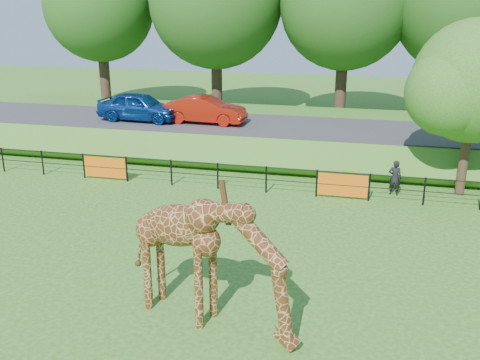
{
  "coord_description": "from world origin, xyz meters",
  "views": [
    {
      "loc": [
        3.7,
        -11.82,
        7.27
      ],
      "look_at": [
        0.02,
        3.48,
        2.0
      ],
      "focal_mm": 40.0,
      "sensor_mm": 36.0,
      "label": 1
    }
  ],
  "objects_px": {
    "car_blue": "(139,106)",
    "tree_east": "(476,86)",
    "giraffe": "(210,262)",
    "car_red": "(205,110)",
    "visitor": "(395,178)"
  },
  "relations": [
    {
      "from": "visitor",
      "to": "tree_east",
      "type": "relative_size",
      "value": 0.21
    },
    {
      "from": "giraffe",
      "to": "tree_east",
      "type": "height_order",
      "value": "tree_east"
    },
    {
      "from": "tree_east",
      "to": "car_blue",
      "type": "bearing_deg",
      "value": 166.04
    },
    {
      "from": "giraffe",
      "to": "car_blue",
      "type": "relative_size",
      "value": 1.05
    },
    {
      "from": "tree_east",
      "to": "visitor",
      "type": "bearing_deg",
      "value": -165.51
    },
    {
      "from": "car_blue",
      "to": "visitor",
      "type": "height_order",
      "value": "car_blue"
    },
    {
      "from": "giraffe",
      "to": "tree_east",
      "type": "bearing_deg",
      "value": 74.76
    },
    {
      "from": "car_blue",
      "to": "visitor",
      "type": "relative_size",
      "value": 3.06
    },
    {
      "from": "car_red",
      "to": "giraffe",
      "type": "bearing_deg",
      "value": -160.21
    },
    {
      "from": "car_red",
      "to": "tree_east",
      "type": "height_order",
      "value": "tree_east"
    },
    {
      "from": "giraffe",
      "to": "car_red",
      "type": "xyz_separation_m",
      "value": [
        -4.7,
        14.95,
        0.48
      ]
    },
    {
      "from": "car_blue",
      "to": "tree_east",
      "type": "relative_size",
      "value": 0.64
    },
    {
      "from": "giraffe",
      "to": "car_blue",
      "type": "distance_m",
      "value": 16.84
    },
    {
      "from": "car_blue",
      "to": "tree_east",
      "type": "bearing_deg",
      "value": -101.29
    },
    {
      "from": "giraffe",
      "to": "tree_east",
      "type": "relative_size",
      "value": 0.67
    }
  ]
}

